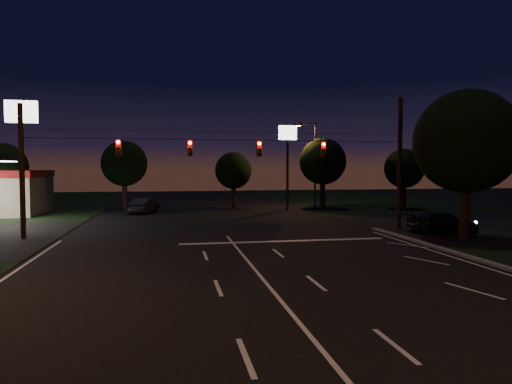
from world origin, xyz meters
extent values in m
plane|color=black|center=(0.00, 0.00, 0.00)|extent=(140.00, 140.00, 0.00)
cube|color=black|center=(20.00, 16.00, 0.00)|extent=(20.00, 16.00, 0.02)
cube|color=silver|center=(3.00, 11.50, 0.01)|extent=(12.00, 0.50, 0.01)
cylinder|color=black|center=(12.00, 15.00, 0.00)|extent=(0.30, 0.30, 9.00)
cylinder|color=black|center=(-12.00, 15.00, 0.00)|extent=(0.28, 0.28, 8.00)
cylinder|color=black|center=(0.00, 15.00, 6.00)|extent=(24.00, 0.03, 0.03)
cylinder|color=black|center=(0.00, 15.00, 6.50)|extent=(24.00, 0.02, 0.02)
cube|color=#3F3307|center=(-6.50, 15.00, 5.45)|extent=(0.32, 0.26, 1.00)
sphere|color=#FF0705|center=(-6.50, 14.84, 5.78)|extent=(0.22, 0.22, 0.22)
sphere|color=black|center=(-6.50, 14.84, 5.45)|extent=(0.20, 0.20, 0.20)
sphere|color=black|center=(-6.50, 14.84, 5.12)|extent=(0.20, 0.20, 0.20)
cube|color=#3F3307|center=(-2.20, 15.00, 5.45)|extent=(0.32, 0.26, 1.00)
sphere|color=#FF0705|center=(-2.20, 14.84, 5.78)|extent=(0.22, 0.22, 0.22)
sphere|color=black|center=(-2.20, 14.84, 5.45)|extent=(0.20, 0.20, 0.20)
sphere|color=black|center=(-2.20, 14.84, 5.12)|extent=(0.20, 0.20, 0.20)
cube|color=#3F3307|center=(2.20, 15.00, 5.45)|extent=(0.32, 0.26, 1.00)
sphere|color=#FF0705|center=(2.20, 14.84, 5.78)|extent=(0.22, 0.22, 0.22)
sphere|color=black|center=(2.20, 14.84, 5.45)|extent=(0.20, 0.20, 0.20)
sphere|color=black|center=(2.20, 14.84, 5.12)|extent=(0.20, 0.20, 0.20)
cube|color=#3F3307|center=(6.50, 15.00, 5.45)|extent=(0.32, 0.26, 1.00)
sphere|color=#FF0705|center=(6.50, 14.84, 5.78)|extent=(0.22, 0.22, 0.22)
sphere|color=black|center=(6.50, 14.84, 5.45)|extent=(0.20, 0.20, 0.20)
sphere|color=black|center=(6.50, 14.84, 5.12)|extent=(0.20, 0.20, 0.20)
cylinder|color=black|center=(-14.00, 22.00, 3.75)|extent=(0.24, 0.24, 7.50)
cube|color=white|center=(-14.00, 22.00, 8.30)|extent=(2.20, 0.30, 1.60)
cylinder|color=black|center=(8.00, 30.00, 3.50)|extent=(0.24, 0.24, 7.00)
cube|color=white|center=(8.00, 30.00, 7.70)|extent=(1.80, 0.30, 1.40)
cylinder|color=black|center=(11.50, 32.00, 4.50)|extent=(0.20, 0.20, 9.00)
cylinder|color=black|center=(10.60, 32.00, 8.80)|extent=(1.80, 0.12, 0.12)
cube|color=black|center=(9.70, 32.00, 8.70)|extent=(0.60, 0.35, 0.22)
cube|color=orange|center=(9.70, 32.00, 8.58)|extent=(0.45, 0.25, 0.04)
cylinder|color=black|center=(13.50, 10.00, 2.00)|extent=(0.60, 0.60, 4.00)
sphere|color=black|center=(13.50, 10.00, 5.76)|extent=(6.00, 6.00, 6.00)
sphere|color=black|center=(14.10, 10.45, 5.58)|extent=(4.50, 4.50, 4.50)
sphere|color=black|center=(12.90, 10.30, 5.62)|extent=(4.20, 4.20, 4.20)
cylinder|color=black|center=(-18.00, 30.00, 1.50)|extent=(0.49, 0.49, 3.00)
sphere|color=black|center=(-18.00, 30.00, 4.32)|extent=(4.20, 4.20, 4.20)
sphere|color=black|center=(-17.58, 30.32, 4.19)|extent=(3.15, 3.15, 3.15)
cylinder|color=black|center=(-8.00, 34.00, 1.62)|extent=(0.52, 0.52, 3.25)
sphere|color=black|center=(-8.00, 34.00, 4.68)|extent=(4.60, 4.60, 4.60)
sphere|color=black|center=(-7.54, 34.34, 4.54)|extent=(3.45, 3.45, 3.45)
sphere|color=black|center=(-8.46, 34.23, 4.58)|extent=(3.22, 3.22, 3.22)
cylinder|color=black|center=(3.00, 33.00, 1.38)|extent=(0.47, 0.47, 2.75)
sphere|color=black|center=(3.00, 33.00, 3.96)|extent=(3.80, 3.80, 3.80)
sphere|color=black|center=(3.38, 33.28, 3.85)|extent=(2.85, 2.85, 2.85)
sphere|color=black|center=(2.62, 33.19, 3.87)|extent=(2.66, 2.66, 2.66)
cylinder|color=black|center=(12.00, 31.00, 1.70)|extent=(0.53, 0.53, 3.40)
sphere|color=black|center=(12.00, 31.00, 4.90)|extent=(4.80, 4.80, 4.80)
sphere|color=black|center=(12.48, 31.36, 4.75)|extent=(3.60, 3.60, 3.60)
sphere|color=black|center=(11.52, 31.24, 4.79)|extent=(3.36, 3.36, 3.36)
cylinder|color=black|center=(20.00, 29.00, 1.45)|extent=(0.48, 0.48, 2.90)
sphere|color=black|center=(20.00, 29.00, 4.18)|extent=(4.00, 4.00, 4.00)
sphere|color=black|center=(20.40, 29.30, 4.06)|extent=(3.00, 3.00, 3.00)
sphere|color=black|center=(19.60, 29.20, 4.09)|extent=(2.80, 2.80, 2.80)
imported|color=black|center=(-6.47, 30.10, 0.73)|extent=(1.94, 4.37, 1.46)
imported|color=black|center=(-5.81, 29.77, 0.71)|extent=(2.65, 4.57, 1.42)
imported|color=black|center=(14.00, 12.96, 0.68)|extent=(4.67, 1.92, 1.35)
camera|label=1|loc=(-3.42, -13.84, 4.23)|focal=32.00mm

